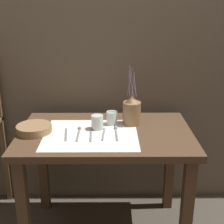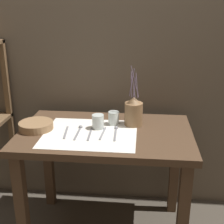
# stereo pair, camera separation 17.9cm
# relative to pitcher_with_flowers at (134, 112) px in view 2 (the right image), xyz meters

# --- Properties ---
(stone_wall_back) EXTENTS (7.00, 0.06, 2.40)m
(stone_wall_back) POSITION_rel_pitcher_with_flowers_xyz_m (-0.16, 0.32, 0.40)
(stone_wall_back) COLOR brown
(stone_wall_back) RESTS_ON ground_plane
(wooden_table) EXTENTS (1.01, 0.64, 0.71)m
(wooden_table) POSITION_rel_pitcher_with_flowers_xyz_m (-0.16, -0.11, -0.20)
(wooden_table) COLOR #4C3523
(wooden_table) RESTS_ON ground_plane
(linen_cloth) EXTENTS (0.53, 0.45, 0.00)m
(linen_cloth) POSITION_rel_pitcher_with_flowers_xyz_m (-0.24, -0.16, -0.08)
(linen_cloth) COLOR white
(linen_cloth) RESTS_ON wooden_table
(pitcher_with_flowers) EXTENTS (0.11, 0.11, 0.37)m
(pitcher_with_flowers) POSITION_rel_pitcher_with_flowers_xyz_m (0.00, 0.00, 0.00)
(pitcher_with_flowers) COLOR olive
(pitcher_with_flowers) RESTS_ON wooden_table
(wooden_bowl) EXTENTS (0.20, 0.20, 0.05)m
(wooden_bowl) POSITION_rel_pitcher_with_flowers_xyz_m (-0.57, -0.12, -0.06)
(wooden_bowl) COLOR #8E6B47
(wooden_bowl) RESTS_ON wooden_table
(glass_tumbler_near) EXTENTS (0.07, 0.07, 0.09)m
(glass_tumbler_near) POSITION_rel_pitcher_with_flowers_xyz_m (-0.21, -0.08, -0.04)
(glass_tumbler_near) COLOR silver
(glass_tumbler_near) RESTS_ON wooden_table
(glass_tumbler_far) EXTENTS (0.07, 0.07, 0.08)m
(glass_tumbler_far) POSITION_rel_pitcher_with_flowers_xyz_m (-0.12, -0.00, -0.04)
(glass_tumbler_far) COLOR silver
(glass_tumbler_far) RESTS_ON wooden_table
(knife_center) EXTENTS (0.03, 0.18, 0.00)m
(knife_center) POSITION_rel_pitcher_with_flowers_xyz_m (-0.38, -0.16, -0.08)
(knife_center) COLOR gray
(knife_center) RESTS_ON wooden_table
(spoon_outer) EXTENTS (0.02, 0.19, 0.02)m
(spoon_outer) POSITION_rel_pitcher_with_flowers_xyz_m (-0.31, -0.12, -0.08)
(spoon_outer) COLOR gray
(spoon_outer) RESTS_ON wooden_table
(fork_outer) EXTENTS (0.02, 0.18, 0.00)m
(fork_outer) POSITION_rel_pitcher_with_flowers_xyz_m (-0.24, -0.17, -0.08)
(fork_outer) COLOR gray
(fork_outer) RESTS_ON wooden_table
(fork_inner) EXTENTS (0.02, 0.18, 0.00)m
(fork_inner) POSITION_rel_pitcher_with_flowers_xyz_m (-0.17, -0.16, -0.08)
(fork_inner) COLOR gray
(fork_inner) RESTS_ON wooden_table
(spoon_inner) EXTENTS (0.02, 0.19, 0.02)m
(spoon_inner) POSITION_rel_pitcher_with_flowers_xyz_m (-0.10, -0.11, -0.08)
(spoon_inner) COLOR gray
(spoon_inner) RESTS_ON wooden_table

